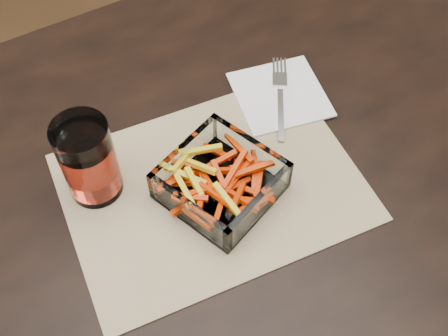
{
  "coord_description": "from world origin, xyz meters",
  "views": [
    {
      "loc": [
        -0.36,
        -0.45,
        1.49
      ],
      "look_at": [
        -0.11,
        -0.03,
        0.78
      ],
      "focal_mm": 45.0,
      "sensor_mm": 36.0,
      "label": 1
    }
  ],
  "objects_px": {
    "dining_table": "(269,168)",
    "fork": "(280,94)",
    "glass_bowl": "(221,183)",
    "tumbler": "(89,162)"
  },
  "relations": [
    {
      "from": "tumbler",
      "to": "fork",
      "type": "xyz_separation_m",
      "value": [
        0.35,
        0.01,
        -0.06
      ]
    },
    {
      "from": "dining_table",
      "to": "fork",
      "type": "xyz_separation_m",
      "value": [
        0.06,
        0.07,
        0.1
      ]
    },
    {
      "from": "glass_bowl",
      "to": "dining_table",
      "type": "bearing_deg",
      "value": 21.24
    },
    {
      "from": "tumbler",
      "to": "fork",
      "type": "relative_size",
      "value": 0.85
    },
    {
      "from": "glass_bowl",
      "to": "tumbler",
      "type": "xyz_separation_m",
      "value": [
        -0.16,
        0.1,
        0.04
      ]
    },
    {
      "from": "fork",
      "to": "dining_table",
      "type": "bearing_deg",
      "value": -98.65
    },
    {
      "from": "glass_bowl",
      "to": "tumbler",
      "type": "bearing_deg",
      "value": 147.33
    },
    {
      "from": "dining_table",
      "to": "glass_bowl",
      "type": "xyz_separation_m",
      "value": [
        -0.13,
        -0.05,
        0.12
      ]
    },
    {
      "from": "dining_table",
      "to": "tumbler",
      "type": "relative_size",
      "value": 11.11
    },
    {
      "from": "dining_table",
      "to": "tumbler",
      "type": "distance_m",
      "value": 0.34
    }
  ]
}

